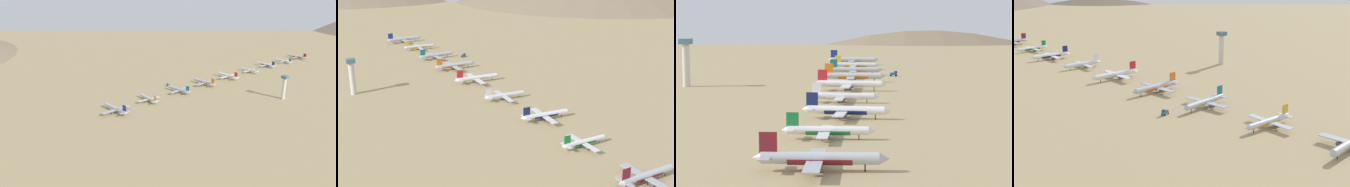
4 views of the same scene
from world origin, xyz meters
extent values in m
plane|color=tan|center=(0.00, 0.00, 0.00)|extent=(2534.52, 2534.52, 0.00)
cylinder|color=#B2B7C1|center=(18.00, -209.83, 4.22)|extent=(36.34, 7.23, 3.82)
cone|color=#B2B7C1|center=(37.59, -207.97, 4.22)|extent=(3.55, 4.03, 3.74)
cone|color=#B2B7C1|center=(-1.39, -211.68, 4.22)|extent=(3.12, 3.68, 3.43)
cube|color=maroon|center=(2.21, -211.34, 8.68)|extent=(5.53, 0.87, 7.03)
cube|color=#A4A8B2|center=(1.61, -211.39, 4.60)|extent=(4.34, 12.30, 0.36)
cube|color=#A4A8B2|center=(16.50, -209.98, 3.55)|extent=(8.23, 34.46, 0.45)
cylinder|color=#4C4C54|center=(16.73, -203.90, 2.17)|extent=(4.42, 2.70, 2.31)
cylinder|color=#4C4C54|center=(17.87, -215.90, 2.17)|extent=(4.42, 2.70, 2.31)
cylinder|color=black|center=(31.67, -208.53, 1.92)|extent=(0.44, 0.44, 3.84)
cylinder|color=black|center=(15.25, -207.47, 1.92)|extent=(0.44, 0.44, 3.84)
cylinder|color=black|center=(15.75, -212.67, 1.92)|extent=(0.44, 0.44, 3.84)
cylinder|color=maroon|center=(18.00, -209.83, 3.93)|extent=(20.15, 5.69, 3.82)
cylinder|color=white|center=(12.42, -158.01, 3.61)|extent=(31.14, 5.77, 3.27)
cone|color=white|center=(29.23, -156.64, 3.61)|extent=(3.00, 3.42, 3.20)
cone|color=white|center=(-4.22, -159.37, 3.61)|extent=(2.64, 3.13, 2.94)
cube|color=#197A38|center=(-1.13, -159.12, 7.44)|extent=(4.74, 0.68, 6.02)
cube|color=silver|center=(-1.65, -159.16, 3.94)|extent=(3.58, 10.52, 0.31)
cube|color=silver|center=(11.13, -158.12, 3.04)|extent=(6.66, 29.51, 0.39)
cylinder|color=#4C4C54|center=(11.40, -152.92, 1.86)|extent=(3.76, 2.27, 1.98)
cylinder|color=#4C4C54|center=(12.24, -163.21, 1.86)|extent=(3.76, 2.27, 1.98)
cylinder|color=black|center=(24.15, -157.06, 1.64)|extent=(0.38, 0.38, 3.29)
cylinder|color=black|center=(10.09, -155.96, 1.64)|extent=(0.38, 0.38, 3.29)
cylinder|color=black|center=(10.46, -160.42, 1.64)|extent=(0.38, 0.38, 3.29)
cylinder|color=#197A38|center=(12.42, -158.01, 3.37)|extent=(17.25, 4.65, 3.28)
cylinder|color=white|center=(12.67, -107.18, 4.12)|extent=(35.37, 3.86, 3.73)
cone|color=white|center=(31.92, -107.24, 4.12)|extent=(3.16, 3.67, 3.66)
cone|color=white|center=(-6.39, -107.11, 4.12)|extent=(2.76, 3.37, 3.36)
cube|color=#141E51|center=(-2.85, -107.12, 8.50)|extent=(5.40, 0.36, 6.87)
cube|color=silver|center=(-3.44, -107.12, 4.50)|extent=(3.18, 11.80, 0.35)
cube|color=silver|center=(11.19, -107.17, 3.47)|extent=(5.03, 33.41, 0.44)
cylinder|color=#4C4C54|center=(12.00, -101.28, 2.12)|extent=(4.13, 2.27, 2.26)
cylinder|color=#4C4C54|center=(11.96, -113.07, 2.12)|extent=(4.13, 2.27, 2.26)
cylinder|color=black|center=(26.10, -107.22, 1.88)|extent=(0.43, 0.43, 3.75)
cylinder|color=black|center=(10.22, -104.61, 1.88)|extent=(0.43, 0.43, 3.75)
cylinder|color=black|center=(10.20, -109.72, 1.88)|extent=(0.43, 0.43, 3.75)
cylinder|color=#141E51|center=(12.67, -107.18, 3.85)|extent=(19.46, 3.81, 3.74)
cylinder|color=silver|center=(4.52, -53.62, 3.84)|extent=(33.02, 4.37, 3.48)
cone|color=silver|center=(22.45, -53.13, 3.84)|extent=(3.02, 3.49, 3.41)
cone|color=silver|center=(-13.22, -54.10, 3.84)|extent=(2.65, 3.20, 3.13)
cube|color=white|center=(-9.93, -54.01, 7.91)|extent=(5.04, 0.46, 6.40)
cube|color=silver|center=(-10.47, -54.03, 4.19)|extent=(3.22, 11.05, 0.33)
cube|color=silver|center=(3.15, -53.66, 3.23)|extent=(5.42, 31.22, 0.41)
cylinder|color=#4C4C54|center=(3.74, -48.15, 1.98)|extent=(3.90, 2.21, 2.10)
cylinder|color=#4C4C54|center=(4.03, -59.12, 1.98)|extent=(3.90, 2.21, 2.10)
cylinder|color=black|center=(17.04, -53.28, 1.75)|extent=(0.40, 0.40, 3.49)
cylinder|color=black|center=(2.17, -51.30, 1.75)|extent=(0.40, 0.40, 3.49)
cylinder|color=black|center=(2.30, -56.06, 1.75)|extent=(0.40, 0.40, 3.49)
cylinder|color=white|center=(4.52, -53.62, 3.58)|extent=(18.20, 3.97, 3.48)
cylinder|color=white|center=(1.27, 1.54, 4.52)|extent=(38.87, 5.43, 4.09)
cone|color=white|center=(22.35, 2.27, 4.52)|extent=(3.58, 4.12, 4.01)
cone|color=white|center=(-19.60, 0.82, 4.52)|extent=(3.14, 3.78, 3.68)
cube|color=red|center=(-15.73, 0.96, 9.31)|extent=(5.93, 0.58, 7.53)
cube|color=silver|center=(-16.38, 0.93, 4.93)|extent=(3.89, 13.03, 0.39)
cube|color=silver|center=(-0.35, 1.49, 3.80)|extent=(6.64, 36.76, 0.48)
cylinder|color=#4C4C54|center=(0.29, 7.97, 2.32)|extent=(4.60, 2.63, 2.48)
cylinder|color=#4C4C54|center=(0.74, -4.94, 2.32)|extent=(4.60, 2.63, 2.48)
cylinder|color=black|center=(15.98, 2.05, 2.06)|extent=(0.47, 0.47, 4.11)
cylinder|color=black|center=(-1.52, 4.25, 2.06)|extent=(0.47, 0.47, 4.11)
cylinder|color=black|center=(-1.33, -1.35, 2.06)|extent=(0.47, 0.47, 4.11)
cylinder|color=#B2B7C1|center=(-2.98, 54.20, 4.44)|extent=(38.30, 7.30, 4.02)
cone|color=#B2B7C1|center=(17.68, 55.99, 4.44)|extent=(3.71, 4.22, 3.94)
cone|color=#B2B7C1|center=(-23.43, 52.42, 4.44)|extent=(3.26, 3.86, 3.62)
cube|color=orange|center=(-19.64, 52.75, 9.15)|extent=(5.83, 0.87, 7.41)
cube|color=#A4A8B2|center=(-20.27, 52.70, 4.85)|extent=(4.47, 12.94, 0.38)
cube|color=#A4A8B2|center=(-4.56, 54.06, 3.74)|extent=(8.38, 36.30, 0.48)
cylinder|color=#4C4C54|center=(-4.27, 60.46, 2.29)|extent=(4.64, 2.81, 2.43)
cylinder|color=#4C4C54|center=(-3.17, 47.81, 2.29)|extent=(4.64, 2.81, 2.43)
cylinder|color=black|center=(11.44, 55.45, 2.02)|extent=(0.47, 0.47, 4.04)
cylinder|color=black|center=(-5.85, 56.71, 2.02)|extent=(0.47, 0.47, 4.04)
cylinder|color=black|center=(-5.38, 51.23, 2.02)|extent=(0.47, 0.47, 4.04)
cylinder|color=orange|center=(-2.98, 54.20, 4.14)|extent=(21.22, 5.83, 4.03)
cylinder|color=#B2B7C1|center=(-7.90, 105.06, 4.26)|extent=(36.65, 9.75, 3.85)
cone|color=#B2B7C1|center=(11.71, 108.29, 4.26)|extent=(3.82, 4.25, 3.78)
cone|color=#B2B7C1|center=(-27.31, 101.85, 4.26)|extent=(3.37, 3.88, 3.47)
cube|color=#14727F|center=(-23.71, 102.45, 8.77)|extent=(5.56, 1.26, 7.10)
cube|color=#A4A8B2|center=(-24.31, 102.35, 4.64)|extent=(5.18, 12.53, 0.37)
cube|color=#A4A8B2|center=(-9.40, 104.81, 3.58)|extent=(10.62, 34.84, 0.46)
cylinder|color=#4C4C54|center=(-9.59, 110.94, 2.19)|extent=(4.58, 2.99, 2.33)
cylinder|color=#4C4C54|center=(-7.61, 98.94, 2.19)|extent=(4.58, 2.99, 2.33)
cylinder|color=black|center=(5.79, 107.31, 1.94)|extent=(0.45, 0.45, 3.87)
cylinder|color=black|center=(-10.83, 107.24, 1.94)|extent=(0.45, 0.45, 3.87)
cylinder|color=black|center=(-9.97, 102.04, 1.94)|extent=(0.45, 0.45, 3.87)
cylinder|color=silver|center=(-13.11, 157.57, 4.00)|extent=(34.31, 4.20, 3.62)
cone|color=silver|center=(5.53, 157.89, 4.00)|extent=(3.11, 3.60, 3.54)
cone|color=silver|center=(-31.57, 157.25, 4.00)|extent=(2.72, 3.30, 3.25)
cube|color=gold|center=(-28.15, 157.31, 8.23)|extent=(5.24, 0.42, 6.66)
cube|color=#B6BBC5|center=(-28.72, 157.30, 4.36)|extent=(3.24, 11.47, 0.34)
cube|color=#B6BBC5|center=(-14.54, 157.54, 3.36)|extent=(5.31, 32.43, 0.43)
cylinder|color=#4C4C54|center=(-13.88, 163.27, 2.06)|extent=(4.03, 2.26, 2.19)
cylinder|color=#4C4C54|center=(-13.68, 151.85, 2.06)|extent=(4.03, 2.26, 2.19)
cylinder|color=black|center=(-0.10, 157.79, 1.82)|extent=(0.42, 0.42, 3.63)
cylinder|color=black|center=(-15.54, 160.00, 1.82)|extent=(0.42, 0.42, 3.63)
cylinder|color=black|center=(-15.45, 155.05, 1.82)|extent=(0.42, 0.42, 3.63)
cylinder|color=gold|center=(-13.11, 157.57, 3.73)|extent=(18.90, 3.95, 3.62)
cylinder|color=#B2B7C1|center=(-21.28, 207.97, 4.64)|extent=(39.94, 9.67, 4.19)
cone|color=#B2B7C1|center=(0.15, 210.97, 4.64)|extent=(4.07, 4.56, 4.11)
cone|color=#B2B7C1|center=(-42.49, 205.00, 4.64)|extent=(3.58, 4.17, 3.78)
cube|color=navy|center=(-38.55, 205.55, 9.55)|extent=(6.07, 1.23, 7.73)
cube|color=#A4A8B2|center=(-39.21, 205.46, 5.06)|extent=(5.34, 13.61, 0.40)
cube|color=#A4A8B2|center=(-22.92, 207.74, 3.90)|extent=(10.67, 37.93, 0.50)
cylinder|color=#4C4C54|center=(-22.97, 214.42, 2.38)|extent=(4.94, 3.16, 2.54)
cylinder|color=#4C4C54|center=(-21.13, 201.30, 2.38)|extent=(4.94, 3.16, 2.54)
cylinder|color=black|center=(-6.33, 210.06, 2.11)|extent=(0.49, 0.49, 4.22)
cylinder|color=black|center=(-24.41, 210.43, 2.11)|extent=(0.49, 0.49, 4.22)
cylinder|color=black|center=(-23.62, 204.74, 2.11)|extent=(0.49, 0.49, 4.22)
cube|color=#1E5999|center=(22.12, 100.51, 1.95)|extent=(5.68, 4.07, 1.70)
cube|color=#333338|center=(23.70, 101.14, 3.35)|extent=(2.44, 2.59, 1.10)
cylinder|color=black|center=(23.52, 102.31, 0.55)|extent=(1.15, 0.73, 1.10)
cylinder|color=black|center=(24.38, 100.18, 0.55)|extent=(1.15, 0.73, 1.10)
cylinder|color=black|center=(19.86, 100.85, 0.55)|extent=(1.15, 0.73, 1.10)
cylinder|color=black|center=(20.71, 98.71, 0.55)|extent=(1.15, 0.73, 1.10)
cylinder|color=beige|center=(-107.33, 12.77, 13.77)|extent=(4.80, 4.80, 27.55)
cube|color=#3F6B7A|center=(-107.33, 12.77, 29.35)|extent=(7.20, 7.20, 3.60)
camera|label=1|loc=(-334.18, 360.17, 141.71)|focal=34.22mm
camera|label=2|loc=(-142.08, -378.29, 122.81)|focal=48.92mm
camera|label=3|loc=(51.78, -410.33, 48.59)|focal=72.80mm
camera|label=4|loc=(188.93, 332.99, 98.65)|focal=49.81mm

